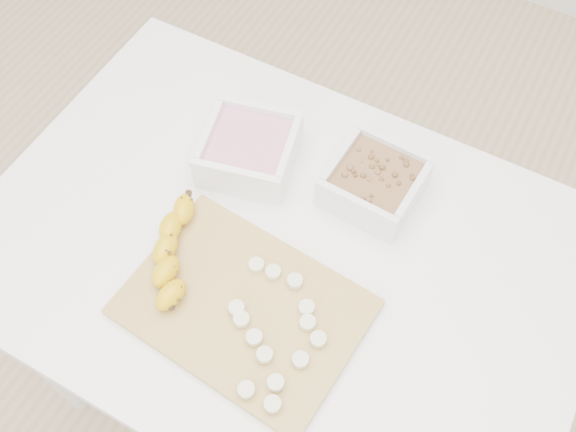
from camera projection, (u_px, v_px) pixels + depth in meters
The scene contains 7 objects.
ground at pixel (283, 383), 1.69m from camera, with size 3.50×3.50×0.00m, color #C6AD89.
table at pixel (280, 274), 1.13m from camera, with size 1.00×0.70×0.75m.
bowl_yogurt at pixel (249, 149), 1.11m from camera, with size 0.19×0.19×0.07m.
bowl_granola at pixel (374, 182), 1.08m from camera, with size 0.15×0.15×0.07m.
cutting_board at pixel (244, 307), 0.99m from camera, with size 0.36×0.25×0.01m, color tan.
banana at pixel (173, 253), 1.01m from camera, with size 0.05×0.20×0.03m, color #D8A709, non-canonical shape.
banana_slices at pixel (275, 330), 0.95m from camera, with size 0.17×0.21×0.02m.
Camera 1 is at (0.25, -0.43, 1.68)m, focal length 40.00 mm.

